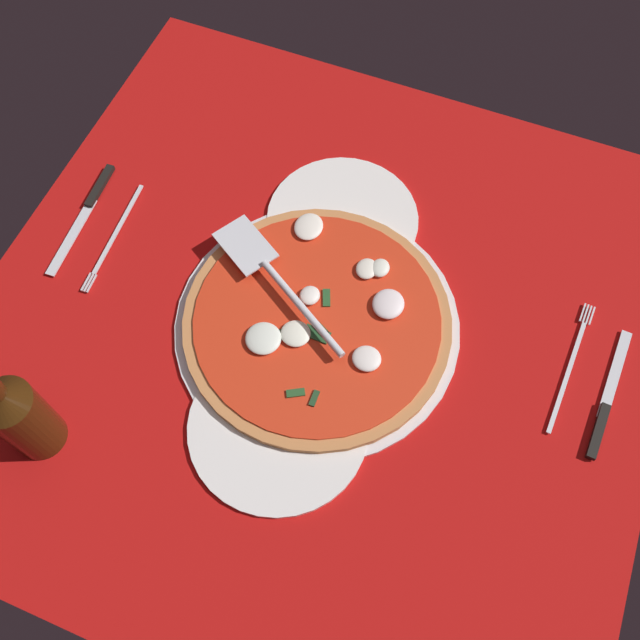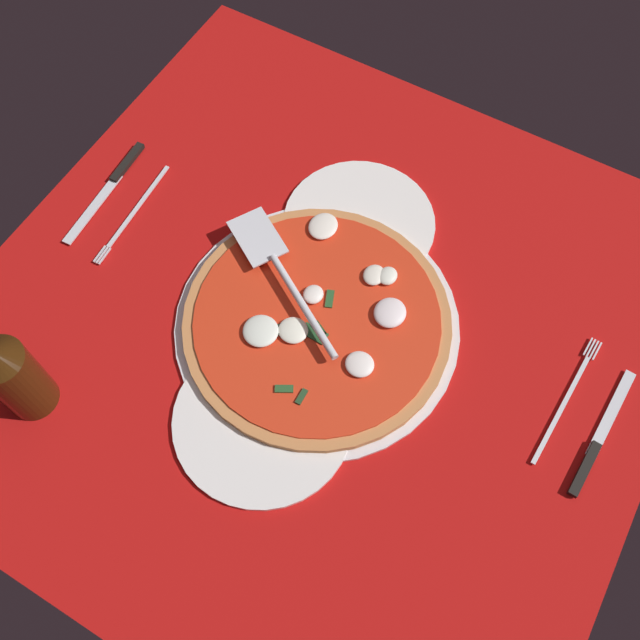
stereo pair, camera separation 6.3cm
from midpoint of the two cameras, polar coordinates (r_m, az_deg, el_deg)
The scene contains 10 objects.
ground_plane at distance 99.72cm, azimuth -2.02°, elevation -0.78°, with size 92.44×92.44×0.80cm, color #B3100E.
checker_pattern at distance 99.31cm, azimuth -2.02°, elevation -0.66°, with size 92.44×92.44×0.10cm.
pizza_pan at distance 98.92cm, azimuth -1.81°, elevation -0.49°, with size 38.94×38.94×0.86cm, color silver.
dinner_plate_left at distance 107.61cm, azimuth 0.11°, elevation 7.84°, with size 22.33×22.33×1.00cm, color white.
dinner_plate_right at distance 93.66cm, azimuth -5.23°, elevation -8.49°, with size 23.21×23.21×1.00cm, color white.
pizza at distance 97.87cm, azimuth -1.78°, elevation -0.10°, with size 36.49×36.49×2.81cm.
pizza_server at distance 98.49cm, azimuth -5.39°, elevation 3.05°, with size 16.25×24.04×1.00cm.
place_setting_near at distance 113.10cm, azimuth -18.45°, elevation 7.15°, with size 20.64×14.01×1.40cm.
place_setting_far at distance 100.54cm, azimuth 18.70°, elevation -5.13°, with size 22.04×13.52×1.40cm.
beer_bottle at distance 93.50cm, azimuth -24.51°, elevation -6.90°, with size 6.47×6.47×22.39cm.
Camera 1 is at (40.55, 16.64, 89.21)cm, focal length 40.60 mm.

